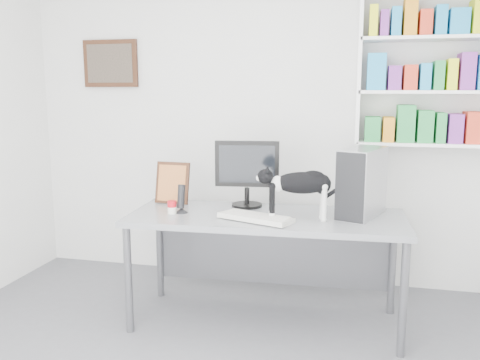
# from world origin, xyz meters

# --- Properties ---
(room) EXTENTS (4.01, 4.01, 2.70)m
(room) POSITION_xyz_m (0.00, 0.00, 1.35)
(room) COLOR #5C5C61
(room) RESTS_ON ground
(bookshelf) EXTENTS (1.03, 0.28, 1.24)m
(bookshelf) POSITION_xyz_m (1.40, 1.85, 1.85)
(bookshelf) COLOR white
(bookshelf) RESTS_ON room
(wall_art) EXTENTS (0.52, 0.04, 0.42)m
(wall_art) POSITION_xyz_m (-1.30, 1.97, 1.90)
(wall_art) COLOR #492A17
(wall_art) RESTS_ON room
(desk) EXTENTS (1.96, 0.83, 0.80)m
(desk) POSITION_xyz_m (0.31, 1.07, 0.40)
(desk) COLOR gray
(desk) RESTS_ON room
(monitor) EXTENTS (0.50, 0.29, 0.51)m
(monitor) POSITION_xyz_m (0.12, 1.29, 1.05)
(monitor) COLOR black
(monitor) RESTS_ON desk
(keyboard) EXTENTS (0.54, 0.35, 0.04)m
(keyboard) POSITION_xyz_m (0.26, 0.90, 0.82)
(keyboard) COLOR beige
(keyboard) RESTS_ON desk
(pc_tower) EXTENTS (0.35, 0.51, 0.47)m
(pc_tower) POSITION_xyz_m (0.95, 1.21, 1.04)
(pc_tower) COLOR #A2A1A6
(pc_tower) RESTS_ON desk
(speaker) EXTENTS (0.11, 0.11, 0.21)m
(speaker) POSITION_xyz_m (-0.30, 0.99, 0.91)
(speaker) COLOR black
(speaker) RESTS_ON desk
(leaning_print) EXTENTS (0.27, 0.12, 0.33)m
(leaning_print) POSITION_xyz_m (-0.46, 1.27, 0.97)
(leaning_print) COLOR #492A17
(leaning_print) RESTS_ON desk
(soup_can) EXTENTS (0.07, 0.07, 0.09)m
(soup_can) POSITION_xyz_m (-0.35, 0.95, 0.85)
(soup_can) COLOR red
(soup_can) RESTS_ON desk
(cat) EXTENTS (0.58, 0.26, 0.34)m
(cat) POSITION_xyz_m (0.55, 0.98, 0.97)
(cat) COLOR black
(cat) RESTS_ON desk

